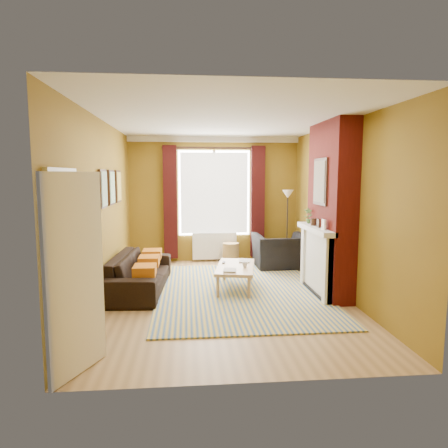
{
  "coord_description": "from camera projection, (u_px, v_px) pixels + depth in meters",
  "views": [
    {
      "loc": [
        -0.59,
        -6.28,
        1.96
      ],
      "look_at": [
        0.0,
        0.25,
        1.15
      ],
      "focal_mm": 32.0,
      "sensor_mm": 36.0,
      "label": 1
    }
  ],
  "objects": [
    {
      "name": "ground",
      "position": [
        225.0,
        296.0,
        6.5
      ],
      "size": [
        5.5,
        5.5,
        0.0
      ],
      "primitive_type": "plane",
      "color": "olive",
      "rests_on": "ground"
    },
    {
      "name": "room_walls",
      "position": [
        261.0,
        210.0,
        6.66
      ],
      "size": [
        3.82,
        5.54,
        2.83
      ],
      "color": "brown",
      "rests_on": "ground"
    },
    {
      "name": "striped_rug",
      "position": [
        239.0,
        291.0,
        6.74
      ],
      "size": [
        2.76,
        3.82,
        0.02
      ],
      "rotation": [
        0.0,
        0.0,
        0.0
      ],
      "color": "#345A91",
      "rests_on": "ground"
    },
    {
      "name": "sofa",
      "position": [
        140.0,
        272.0,
        6.78
      ],
      "size": [
        0.96,
        2.17,
        0.62
      ],
      "primitive_type": "imported",
      "rotation": [
        0.0,
        0.0,
        1.51
      ],
      "color": "black",
      "rests_on": "ground"
    },
    {
      "name": "armchair",
      "position": [
        281.0,
        251.0,
        8.42
      ],
      "size": [
        1.12,
        0.99,
        0.71
      ],
      "primitive_type": "imported",
      "rotation": [
        0.0,
        0.0,
        3.18
      ],
      "color": "black",
      "rests_on": "ground"
    },
    {
      "name": "coffee_table",
      "position": [
        236.0,
        268.0,
        6.84
      ],
      "size": [
        0.83,
        1.32,
        0.41
      ],
      "rotation": [
        0.0,
        0.0,
        -0.18
      ],
      "color": "tan",
      "rests_on": "ground"
    },
    {
      "name": "wicker_stool",
      "position": [
        231.0,
        253.0,
        8.86
      ],
      "size": [
        0.47,
        0.47,
        0.46
      ],
      "rotation": [
        0.0,
        0.0,
        0.36
      ],
      "color": "olive",
      "rests_on": "ground"
    },
    {
      "name": "floor_lamp",
      "position": [
        288.0,
        206.0,
        8.6
      ],
      "size": [
        0.27,
        0.27,
        1.64
      ],
      "rotation": [
        0.0,
        0.0,
        -0.13
      ],
      "color": "black",
      "rests_on": "ground"
    },
    {
      "name": "book_a",
      "position": [
        223.0,
        270.0,
        6.46
      ],
      "size": [
        0.25,
        0.31,
        0.03
      ],
      "primitive_type": "imported",
      "rotation": [
        0.0,
        0.0,
        -0.16
      ],
      "color": "#999999",
      "rests_on": "coffee_table"
    },
    {
      "name": "book_b",
      "position": [
        239.0,
        261.0,
        7.16
      ],
      "size": [
        0.24,
        0.29,
        0.02
      ],
      "primitive_type": "imported",
      "rotation": [
        0.0,
        0.0,
        -0.18
      ],
      "color": "#999999",
      "rests_on": "coffee_table"
    },
    {
      "name": "mug",
      "position": [
        245.0,
        265.0,
        6.71
      ],
      "size": [
        0.11,
        0.11,
        0.09
      ],
      "primitive_type": "imported",
      "rotation": [
        0.0,
        0.0,
        0.19
      ],
      "color": "#999999",
      "rests_on": "coffee_table"
    },
    {
      "name": "tv_remote",
      "position": [
        224.0,
        262.0,
        7.05
      ],
      "size": [
        0.07,
        0.15,
        0.02
      ],
      "rotation": [
        0.0,
        0.0,
        -0.19
      ],
      "color": "#252527",
      "rests_on": "coffee_table"
    }
  ]
}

